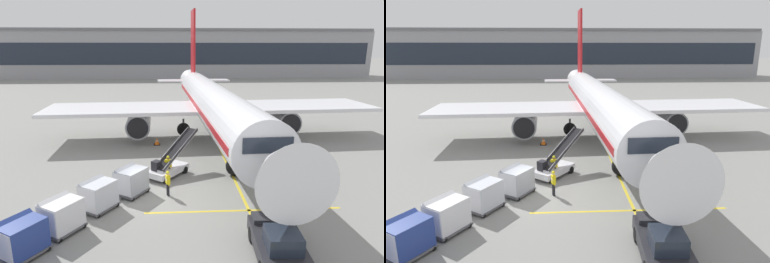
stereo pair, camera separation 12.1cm
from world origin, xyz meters
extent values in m
plane|color=gray|center=(0.00, 0.00, 0.00)|extent=(600.00, 600.00, 0.00)
cylinder|color=white|center=(5.99, 14.10, 3.91)|extent=(5.65, 35.09, 3.96)
cube|color=red|center=(5.99, 14.10, 3.91)|extent=(5.62, 33.69, 0.48)
cone|color=white|center=(6.93, -5.33, 3.91)|extent=(3.95, 4.14, 3.77)
cone|color=white|center=(4.99, 34.71, 4.21)|extent=(3.67, 6.50, 3.37)
cube|color=white|center=(-3.14, 14.53, 3.32)|extent=(16.91, 7.78, 0.36)
cylinder|color=#93969E|center=(-1.80, 13.90, 1.91)|extent=(2.67, 4.66, 2.46)
cylinder|color=black|center=(-1.69, 11.58, 1.91)|extent=(2.09, 0.22, 2.09)
cube|color=white|center=(15.02, 15.41, 3.32)|extent=(16.91, 7.78, 0.36)
cylinder|color=#93969E|center=(13.76, 14.65, 1.91)|extent=(2.67, 4.66, 2.46)
cylinder|color=black|center=(13.87, 12.33, 1.91)|extent=(2.09, 0.22, 2.09)
cube|color=red|center=(5.07, 33.13, 9.95)|extent=(0.48, 4.20, 10.48)
cube|color=white|center=(5.08, 32.81, 4.51)|extent=(11.41, 3.34, 0.20)
cube|color=#1E2633|center=(6.79, -2.56, 4.51)|extent=(2.86, 1.92, 0.87)
cylinder|color=#47474C|center=(6.49, 3.63, 1.33)|extent=(0.22, 0.22, 1.20)
sphere|color=black|center=(6.49, 3.63, 0.73)|extent=(1.47, 1.47, 1.47)
cylinder|color=#47474C|center=(2.93, 15.70, 1.33)|extent=(0.22, 0.22, 1.20)
sphere|color=black|center=(2.93, 15.70, 0.73)|extent=(1.47, 1.47, 1.47)
cylinder|color=#47474C|center=(8.87, 15.99, 1.33)|extent=(0.22, 0.22, 1.20)
sphere|color=black|center=(8.87, 15.99, 0.73)|extent=(1.47, 1.47, 1.47)
cube|color=silver|center=(1.35, 3.77, 0.50)|extent=(3.33, 3.68, 0.44)
cube|color=black|center=(0.50, 3.25, 1.07)|extent=(0.81, 0.82, 0.70)
cylinder|color=#333338|center=(0.91, 3.79, 1.12)|extent=(0.08, 0.08, 0.80)
cube|color=silver|center=(2.05, 4.69, 1.85)|extent=(3.58, 4.34, 2.40)
cube|color=black|center=(2.05, 4.69, 1.94)|extent=(3.39, 4.14, 2.25)
cube|color=#333338|center=(2.40, 4.43, 1.97)|extent=(2.88, 3.78, 2.43)
cube|color=#333338|center=(1.70, 4.96, 1.97)|extent=(2.88, 3.78, 2.43)
cylinder|color=black|center=(2.66, 4.28, 0.28)|extent=(0.50, 0.57, 0.56)
cylinder|color=black|center=(1.48, 5.17, 0.28)|extent=(0.50, 0.57, 0.56)
cylinder|color=black|center=(1.22, 2.38, 0.28)|extent=(0.50, 0.57, 0.56)
cylinder|color=black|center=(0.05, 3.27, 0.28)|extent=(0.50, 0.57, 0.56)
cube|color=#515156|center=(-1.03, 0.70, 0.21)|extent=(2.43, 2.55, 0.12)
cylinder|color=#4C4C51|center=(-1.76, -0.44, 0.20)|extent=(0.44, 0.63, 0.07)
cube|color=#9EA3AD|center=(-1.03, 0.70, 1.02)|extent=(2.29, 2.41, 1.50)
cube|color=#9EA3AD|center=(-1.38, 0.92, 1.54)|extent=(1.69, 2.01, 0.74)
cube|color=silver|center=(-1.56, -0.11, 1.02)|extent=(1.23, 0.80, 1.38)
sphere|color=black|center=(-2.04, 0.39, 0.15)|extent=(0.30, 0.30, 0.30)
sphere|color=black|center=(-0.89, -0.34, 0.15)|extent=(0.30, 0.30, 0.30)
sphere|color=black|center=(-1.18, 1.74, 0.15)|extent=(0.30, 0.30, 0.30)
sphere|color=black|center=(-0.03, 1.01, 0.15)|extent=(0.30, 0.30, 0.30)
cube|color=#515156|center=(-2.76, -1.38, 0.21)|extent=(2.43, 2.55, 0.12)
cylinder|color=#4C4C51|center=(-3.48, -2.51, 0.20)|extent=(0.44, 0.63, 0.07)
cube|color=silver|center=(-2.76, -1.38, 1.02)|extent=(2.29, 2.41, 1.50)
cube|color=silver|center=(-3.10, -1.16, 1.54)|extent=(1.69, 2.01, 0.74)
cube|color=silver|center=(-3.28, -2.19, 1.02)|extent=(1.23, 0.80, 1.38)
sphere|color=black|center=(-3.76, -1.68, 0.15)|extent=(0.30, 0.30, 0.30)
sphere|color=black|center=(-2.62, -2.42, 0.15)|extent=(0.30, 0.30, 0.30)
sphere|color=black|center=(-2.90, -0.34, 0.15)|extent=(0.30, 0.30, 0.30)
sphere|color=black|center=(-1.75, -1.07, 0.15)|extent=(0.30, 0.30, 0.30)
cube|color=#515156|center=(-4.16, -3.77, 0.21)|extent=(2.43, 2.55, 0.12)
cylinder|color=#4C4C51|center=(-4.89, -4.91, 0.20)|extent=(0.44, 0.63, 0.07)
cube|color=silver|center=(-4.16, -3.77, 1.02)|extent=(2.29, 2.41, 1.50)
cube|color=silver|center=(-4.50, -3.55, 1.54)|extent=(1.69, 2.01, 0.74)
cube|color=silver|center=(-4.68, -4.58, 1.02)|extent=(1.23, 0.80, 1.38)
sphere|color=black|center=(-5.16, -4.08, 0.15)|extent=(0.30, 0.30, 0.30)
sphere|color=black|center=(-4.02, -4.81, 0.15)|extent=(0.30, 0.30, 0.30)
sphere|color=black|center=(-4.30, -2.73, 0.15)|extent=(0.30, 0.30, 0.30)
sphere|color=black|center=(-3.15, -3.47, 0.15)|extent=(0.30, 0.30, 0.30)
cube|color=#515156|center=(-5.33, -5.82, 0.21)|extent=(2.43, 2.55, 0.12)
cube|color=navy|center=(-5.33, -5.82, 1.02)|extent=(2.29, 2.41, 1.50)
cube|color=navy|center=(-5.68, -5.59, 1.54)|extent=(1.69, 2.01, 0.74)
cube|color=silver|center=(-5.85, -6.63, 1.02)|extent=(1.23, 0.80, 1.38)
sphere|color=black|center=(-5.47, -4.78, 0.15)|extent=(0.30, 0.30, 0.30)
sphere|color=black|center=(-4.33, -5.51, 0.15)|extent=(0.30, 0.30, 0.30)
cube|color=#232328|center=(6.55, -6.68, 0.68)|extent=(2.36, 4.52, 0.70)
cube|color=#1E2633|center=(6.50, -7.45, 1.43)|extent=(1.56, 1.63, 0.80)
cube|color=#28282D|center=(6.65, -5.04, 1.15)|extent=(1.84, 1.07, 0.24)
cylinder|color=black|center=(7.55, -5.38, 0.38)|extent=(0.33, 0.78, 0.76)
cylinder|color=black|center=(5.71, -5.27, 0.38)|extent=(0.33, 0.78, 0.76)
cylinder|color=#514C42|center=(-1.19, 0.23, 0.43)|extent=(0.15, 0.15, 0.86)
cylinder|color=#514C42|center=(-1.11, 0.39, 0.43)|extent=(0.15, 0.15, 0.86)
cube|color=orange|center=(-1.15, 0.31, 1.15)|extent=(0.39, 0.45, 0.58)
cube|color=white|center=(-1.26, 0.37, 1.15)|extent=(0.17, 0.31, 0.08)
sphere|color=brown|center=(-1.15, 0.31, 1.56)|extent=(0.21, 0.21, 0.21)
sphere|color=yellow|center=(-1.15, 0.31, 1.63)|extent=(0.23, 0.23, 0.23)
cylinder|color=orange|center=(-1.26, 0.10, 1.10)|extent=(0.09, 0.09, 0.56)
cylinder|color=orange|center=(-1.04, 0.53, 1.10)|extent=(0.09, 0.09, 0.56)
cylinder|color=#514C42|center=(1.28, 3.51, 0.43)|extent=(0.15, 0.15, 0.86)
cylinder|color=#514C42|center=(1.46, 3.47, 0.43)|extent=(0.15, 0.15, 0.86)
cube|color=yellow|center=(1.37, 3.49, 1.15)|extent=(0.42, 0.31, 0.58)
cube|color=white|center=(1.39, 3.62, 1.15)|extent=(0.34, 0.08, 0.08)
sphere|color=brown|center=(1.37, 3.49, 1.56)|extent=(0.21, 0.21, 0.21)
sphere|color=yellow|center=(1.37, 3.49, 1.63)|extent=(0.23, 0.23, 0.23)
cylinder|color=yellow|center=(1.13, 3.54, 1.10)|extent=(0.09, 0.09, 0.56)
cylinder|color=yellow|center=(1.60, 3.44, 1.10)|extent=(0.09, 0.09, 0.56)
cylinder|color=black|center=(1.42, 0.26, 0.43)|extent=(0.15, 0.15, 0.86)
cylinder|color=black|center=(1.36, 0.43, 0.43)|extent=(0.15, 0.15, 0.86)
cube|color=yellow|center=(1.39, 0.34, 1.15)|extent=(0.34, 0.44, 0.58)
cube|color=white|center=(1.27, 0.31, 1.15)|extent=(0.12, 0.33, 0.08)
sphere|color=beige|center=(1.39, 0.34, 1.56)|extent=(0.21, 0.21, 0.21)
sphere|color=yellow|center=(1.39, 0.34, 1.63)|extent=(0.23, 0.23, 0.23)
cylinder|color=yellow|center=(1.46, 0.12, 1.10)|extent=(0.09, 0.09, 0.56)
cylinder|color=yellow|center=(1.32, 0.57, 1.10)|extent=(0.09, 0.09, 0.56)
cube|color=black|center=(0.12, 12.29, 0.03)|extent=(0.65, 0.65, 0.05)
cone|color=orange|center=(0.12, 12.29, 0.39)|extent=(0.52, 0.52, 0.68)
cylinder|color=white|center=(0.12, 12.29, 0.42)|extent=(0.28, 0.28, 0.08)
cube|color=yellow|center=(6.31, 14.10, 0.00)|extent=(0.20, 110.00, 0.01)
cube|color=yellow|center=(5.99, -2.02, 0.00)|extent=(12.00, 0.20, 0.01)
cube|color=#939399|center=(5.01, 94.92, 7.38)|extent=(122.54, 18.42, 14.75)
cube|color=#1E2633|center=(5.01, 85.66, 7.74)|extent=(118.86, 0.10, 6.64)
cube|color=slate|center=(5.01, 93.08, 15.10)|extent=(121.32, 15.66, 0.70)
camera|label=1|loc=(1.81, -19.91, 9.55)|focal=30.79mm
camera|label=2|loc=(1.93, -19.91, 9.55)|focal=30.79mm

